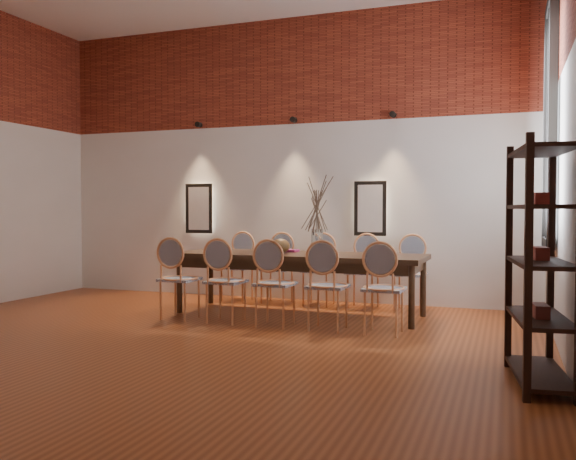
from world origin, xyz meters
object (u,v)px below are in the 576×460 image
(chair_near_b, at_px, (226,281))
(chair_near_d, at_px, (328,286))
(chair_far_a, at_px, (237,267))
(shelving_rack, at_px, (541,263))
(chair_near_a, at_px, (180,279))
(bowl, at_px, (280,246))
(chair_far_d, at_px, (363,272))
(chair_near_e, at_px, (384,289))
(dining_table, at_px, (299,284))
(vase, at_px, (317,242))
(chair_far_c, at_px, (319,270))
(chair_near_c, at_px, (275,283))
(chair_far_e, at_px, (410,274))
(book, at_px, (288,251))
(chair_far_b, at_px, (277,269))

(chair_near_b, bearing_deg, chair_near_d, -0.00)
(chair_far_a, xyz_separation_m, shelving_rack, (3.82, -3.00, 0.43))
(chair_near_a, bearing_deg, chair_far_a, 90.00)
(chair_near_d, distance_m, bowl, 1.16)
(chair_far_d, bearing_deg, chair_near_e, 111.58)
(dining_table, distance_m, vase, 0.57)
(chair_near_b, bearing_deg, shelving_rack, -22.65)
(bowl, relative_size, shelving_rack, 0.13)
(chair_near_a, height_order, vase, vase)
(chair_near_d, relative_size, chair_far_c, 1.00)
(chair_near_d, relative_size, shelving_rack, 0.52)
(chair_near_b, height_order, bowl, chair_near_b)
(chair_near_d, xyz_separation_m, chair_near_e, (0.61, -0.01, 0.00))
(chair_near_b, distance_m, bowl, 0.89)
(dining_table, bearing_deg, chair_near_c, -90.00)
(chair_near_d, relative_size, chair_far_e, 1.00)
(chair_near_b, distance_m, chair_far_d, 1.96)
(chair_near_c, distance_m, chair_near_d, 0.61)
(chair_far_c, bearing_deg, vase, 106.84)
(chair_near_c, bearing_deg, chair_near_e, 0.00)
(chair_far_a, bearing_deg, chair_near_d, 139.87)
(chair_near_d, distance_m, chair_far_d, 1.54)
(dining_table, xyz_separation_m, chair_near_a, (-1.23, -0.74, 0.09))
(dining_table, distance_m, chair_near_a, 1.44)
(chair_far_a, distance_m, chair_far_e, 2.43)
(shelving_rack, bearing_deg, book, 132.34)
(chair_near_a, relative_size, vase, 3.13)
(bowl, distance_m, book, 0.28)
(chair_near_c, xyz_separation_m, chair_far_e, (1.25, 1.51, 0.00))
(chair_far_b, xyz_separation_m, vase, (0.82, -0.79, 0.43))
(chair_far_c, relative_size, chair_far_d, 1.00)
(chair_near_d, xyz_separation_m, chair_far_b, (-1.18, 1.56, 0.00))
(chair_near_c, distance_m, chair_far_d, 1.65)
(chair_far_a, xyz_separation_m, vase, (1.43, -0.80, 0.43))
(chair_near_d, bearing_deg, chair_far_b, 128.34)
(chair_near_e, height_order, chair_far_c, same)
(chair_near_e, relative_size, chair_far_e, 1.00)
(chair_near_c, height_order, chair_far_a, same)
(bowl, bearing_deg, shelving_rack, -37.06)
(chair_far_b, bearing_deg, bowl, 114.81)
(chair_far_e, bearing_deg, chair_far_d, 0.00)
(chair_far_d, distance_m, book, 1.05)
(chair_near_b, distance_m, chair_near_d, 1.22)
(dining_table, relative_size, chair_near_e, 3.23)
(dining_table, relative_size, chair_near_c, 3.23)
(dining_table, distance_m, chair_far_d, 0.98)
(chair_far_c, height_order, vase, vase)
(chair_far_d, xyz_separation_m, vase, (-0.39, -0.76, 0.43))
(chair_near_e, xyz_separation_m, chair_far_d, (-0.57, 1.55, 0.00))
(book, bearing_deg, dining_table, -44.20)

